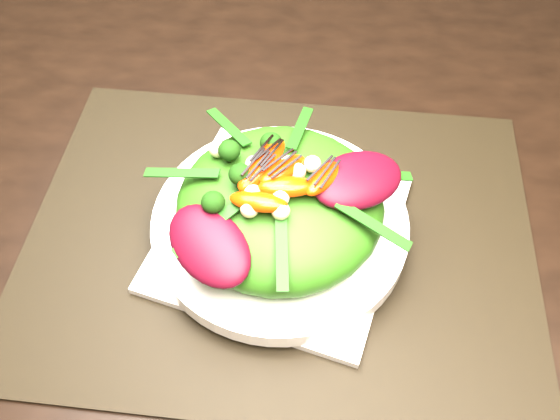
# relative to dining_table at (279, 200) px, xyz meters

# --- Properties ---
(floor) EXTENTS (4.00, 4.00, 0.01)m
(floor) POSITION_rel_dining_table_xyz_m (0.00, 0.00, -0.73)
(floor) COLOR brown
(floor) RESTS_ON ground
(dining_table) EXTENTS (1.60, 0.90, 0.75)m
(dining_table) POSITION_rel_dining_table_xyz_m (0.00, 0.00, 0.00)
(dining_table) COLOR black
(dining_table) RESTS_ON floor
(placemat) EXTENTS (0.56, 0.43, 0.00)m
(placemat) POSITION_rel_dining_table_xyz_m (0.01, -0.07, 0.02)
(placemat) COLOR black
(placemat) RESTS_ON dining_table
(plate_base) EXTENTS (0.29, 0.29, 0.01)m
(plate_base) POSITION_rel_dining_table_xyz_m (0.01, -0.07, 0.03)
(plate_base) COLOR white
(plate_base) RESTS_ON placemat
(salad_bowl) EXTENTS (0.30, 0.30, 0.02)m
(salad_bowl) POSITION_rel_dining_table_xyz_m (0.01, -0.07, 0.04)
(salad_bowl) COLOR white
(salad_bowl) RESTS_ON plate_base
(lettuce_mound) EXTENTS (0.25, 0.25, 0.07)m
(lettuce_mound) POSITION_rel_dining_table_xyz_m (0.01, -0.07, 0.08)
(lettuce_mound) COLOR #2C5F11
(lettuce_mound) RESTS_ON salad_bowl
(radicchio_leaf) EXTENTS (0.12, 0.10, 0.02)m
(radicchio_leaf) POSITION_rel_dining_table_xyz_m (0.08, -0.06, 0.11)
(radicchio_leaf) COLOR #3F0612
(radicchio_leaf) RESTS_ON lettuce_mound
(orange_segment) EXTENTS (0.06, 0.04, 0.01)m
(orange_segment) POSITION_rel_dining_table_xyz_m (0.01, -0.04, 0.12)
(orange_segment) COLOR #FF2F04
(orange_segment) RESTS_ON lettuce_mound
(broccoli_floret) EXTENTS (0.04, 0.04, 0.03)m
(broccoli_floret) POSITION_rel_dining_table_xyz_m (-0.05, -0.04, 0.12)
(broccoli_floret) COLOR black
(broccoli_floret) RESTS_ON lettuce_mound
(macadamia_nut) EXTENTS (0.02, 0.02, 0.02)m
(macadamia_nut) POSITION_rel_dining_table_xyz_m (0.03, -0.12, 0.12)
(macadamia_nut) COLOR #C8C08D
(macadamia_nut) RESTS_ON lettuce_mound
(balsamic_drizzle) EXTENTS (0.04, 0.02, 0.00)m
(balsamic_drizzle) POSITION_rel_dining_table_xyz_m (0.01, -0.04, 0.13)
(balsamic_drizzle) COLOR black
(balsamic_drizzle) RESTS_ON orange_segment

